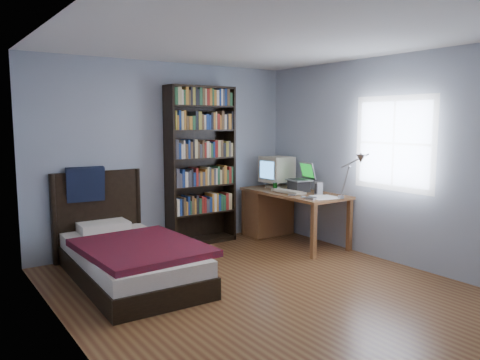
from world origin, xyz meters
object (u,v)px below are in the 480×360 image
at_px(bookshelf, 201,166).
at_px(desk, 274,209).
at_px(soda_can, 275,186).
at_px(laptop, 300,183).
at_px(keyboard, 289,192).
at_px(desk_lamp, 358,163).
at_px(bed, 126,255).
at_px(speaker, 319,189).
at_px(crt_monitor, 277,170).

bearing_deg(bookshelf, desk, -15.35).
distance_m(soda_can, bookshelf, 1.11).
relative_size(laptop, keyboard, 0.82).
bearing_deg(laptop, desk_lamp, -95.14).
distance_m(soda_can, bed, 2.46).
relative_size(desk, laptop, 3.92).
distance_m(laptop, bookshelf, 1.41).
bearing_deg(bookshelf, desk_lamp, -60.51).
height_order(keyboard, speaker, speaker).
bearing_deg(speaker, bookshelf, 152.73).
xyz_separation_m(crt_monitor, bed, (-2.59, -0.56, -0.74)).
bearing_deg(soda_can, keyboard, -91.74).
xyz_separation_m(desk_lamp, bookshelf, (-1.07, 1.88, -0.12)).
bearing_deg(desk_lamp, bookshelf, 119.49).
bearing_deg(crt_monitor, speaker, -90.05).
relative_size(speaker, bookshelf, 0.08).
bearing_deg(desk, crt_monitor, 25.49).
height_order(desk, desk_lamp, desk_lamp).
xyz_separation_m(crt_monitor, speaker, (-0.00, -0.88, -0.18)).
height_order(laptop, bookshelf, bookshelf).
height_order(desk, laptop, laptop).
bearing_deg(bed, bookshelf, 29.58).
bearing_deg(crt_monitor, laptop, -89.52).
height_order(desk, keyboard, keyboard).
relative_size(desk, crt_monitor, 3.42).
xyz_separation_m(speaker, bookshelf, (-1.16, 1.14, 0.28)).
bearing_deg(soda_can, speaker, -72.86).
distance_m(laptop, speaker, 0.38).
bearing_deg(laptop, soda_can, 126.05).
height_order(crt_monitor, keyboard, crt_monitor).
xyz_separation_m(laptop, keyboard, (-0.22, -0.02, -0.10)).
bearing_deg(desk_lamp, laptop, 84.86).
xyz_separation_m(desk, crt_monitor, (0.09, 0.04, 0.58)).
bearing_deg(soda_can, bookshelf, 153.92).
distance_m(keyboard, soda_can, 0.31).
bearing_deg(crt_monitor, soda_can, -134.09).
relative_size(soda_can, bookshelf, 0.05).
height_order(keyboard, bed, bed).
bearing_deg(crt_monitor, desk, -154.51).
distance_m(desk_lamp, keyboard, 1.21).
bearing_deg(desk, soda_can, -124.81).
bearing_deg(desk, bookshelf, 164.65).
relative_size(crt_monitor, desk_lamp, 0.77).
distance_m(desk, soda_can, 0.42).
bearing_deg(laptop, bookshelf, 146.98).
relative_size(bookshelf, bed, 1.01).
relative_size(desk, soda_can, 14.40).
bearing_deg(keyboard, bookshelf, 137.05).
xyz_separation_m(crt_monitor, laptop, (0.00, -0.50, -0.15)).
xyz_separation_m(laptop, soda_can, (-0.21, 0.29, -0.06)).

